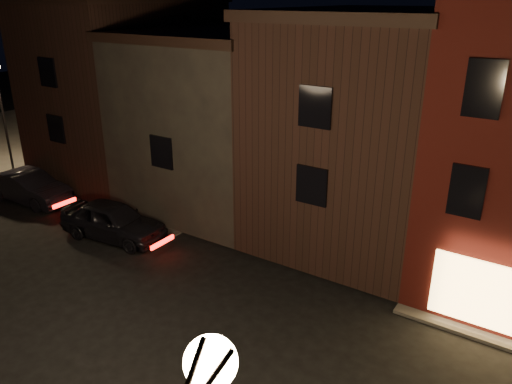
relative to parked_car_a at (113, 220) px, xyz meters
The scene contains 7 objects.
ground 8.08m from the parked_car_a, 26.90° to the right, with size 120.00×120.00×0.00m, color black.
sidewalk_far_left 20.81m from the parked_car_a, 128.10° to the left, with size 30.00×30.00×0.12m, color #2D2B28.
row_building_a 11.76m from the parked_car_a, 38.37° to the left, with size 7.30×10.30×9.40m.
row_building_b 7.83m from the parked_car_a, 78.32° to the left, with size 7.80×10.30×8.40m.
row_building_c 9.96m from the parked_car_a, 130.35° to the left, with size 7.30×10.30×9.90m.
parked_car_a is the anchor object (origin of this frame).
parked_car_b 6.79m from the parked_car_a, behind, with size 1.72×4.92×1.62m, color black.
Camera 1 is at (9.01, -9.33, 9.99)m, focal length 35.00 mm.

